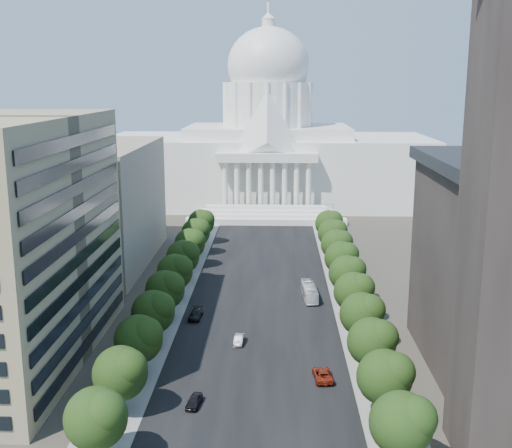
# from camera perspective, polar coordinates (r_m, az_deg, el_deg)

# --- Properties ---
(road_asphalt) EXTENTS (30.00, 260.00, 0.01)m
(road_asphalt) POSITION_cam_1_polar(r_m,az_deg,el_deg) (153.33, 0.55, -4.59)
(road_asphalt) COLOR black
(road_asphalt) RESTS_ON ground
(sidewalk_left) EXTENTS (8.00, 260.00, 0.02)m
(sidewalk_left) POSITION_cam_1_polar(r_m,az_deg,el_deg) (154.89, -6.51, -4.50)
(sidewalk_left) COLOR gray
(sidewalk_left) RESTS_ON ground
(sidewalk_right) EXTENTS (8.00, 260.00, 0.02)m
(sidewalk_right) POSITION_cam_1_polar(r_m,az_deg,el_deg) (154.11, 7.66, -4.62)
(sidewalk_right) COLOR gray
(sidewalk_right) RESTS_ON ground
(capitol) EXTENTS (120.00, 56.00, 73.00)m
(capitol) POSITION_cam_1_polar(r_m,az_deg,el_deg) (242.71, 1.07, 6.59)
(capitol) COLOR white
(capitol) RESTS_ON ground
(office_block_left_far) EXTENTS (38.00, 52.00, 30.00)m
(office_block_left_far) POSITION_cam_1_polar(r_m,az_deg,el_deg) (167.39, -16.02, 1.67)
(office_block_left_far) COLOR gray
(office_block_left_far) RESTS_ON ground
(tree_l_a) EXTENTS (7.79, 7.60, 9.97)m
(tree_l_a) POSITION_cam_1_polar(r_m,az_deg,el_deg) (81.23, -13.86, -16.31)
(tree_l_a) COLOR #33261C
(tree_l_a) RESTS_ON ground
(tree_l_b) EXTENTS (7.79, 7.60, 9.97)m
(tree_l_b) POSITION_cam_1_polar(r_m,az_deg,el_deg) (91.55, -11.82, -12.76)
(tree_l_b) COLOR #33261C
(tree_l_b) RESTS_ON ground
(tree_l_c) EXTENTS (7.79, 7.60, 9.97)m
(tree_l_c) POSITION_cam_1_polar(r_m,az_deg,el_deg) (102.24, -10.24, -9.92)
(tree_l_c) COLOR #33261C
(tree_l_c) RESTS_ON ground
(tree_l_d) EXTENTS (7.79, 7.60, 9.97)m
(tree_l_d) POSITION_cam_1_polar(r_m,az_deg,el_deg) (113.19, -8.99, -7.62)
(tree_l_d) COLOR #33261C
(tree_l_d) RESTS_ON ground
(tree_l_e) EXTENTS (7.79, 7.60, 9.97)m
(tree_l_e) POSITION_cam_1_polar(r_m,az_deg,el_deg) (124.33, -7.96, -5.73)
(tree_l_e) COLOR #33261C
(tree_l_e) RESTS_ON ground
(tree_l_f) EXTENTS (7.79, 7.60, 9.97)m
(tree_l_f) POSITION_cam_1_polar(r_m,az_deg,el_deg) (135.62, -7.12, -4.14)
(tree_l_f) COLOR #33261C
(tree_l_f) RESTS_ON ground
(tree_l_g) EXTENTS (7.79, 7.60, 9.97)m
(tree_l_g) POSITION_cam_1_polar(r_m,az_deg,el_deg) (147.03, -6.40, -2.81)
(tree_l_g) COLOR #33261C
(tree_l_g) RESTS_ON ground
(tree_l_h) EXTENTS (7.79, 7.60, 9.97)m
(tree_l_h) POSITION_cam_1_polar(r_m,az_deg,el_deg) (158.52, -5.79, -1.66)
(tree_l_h) COLOR #33261C
(tree_l_h) RESTS_ON ground
(tree_l_i) EXTENTS (7.79, 7.60, 9.97)m
(tree_l_i) POSITION_cam_1_polar(r_m,az_deg,el_deg) (170.08, -5.27, -0.67)
(tree_l_i) COLOR #33261C
(tree_l_i) RESTS_ON ground
(tree_l_j) EXTENTS (7.79, 7.60, 9.97)m
(tree_l_j) POSITION_cam_1_polar(r_m,az_deg,el_deg) (181.70, -4.81, 0.19)
(tree_l_j) COLOR #33261C
(tree_l_j) RESTS_ON ground
(tree_r_a) EXTENTS (7.79, 7.60, 9.97)m
(tree_r_a) POSITION_cam_1_polar(r_m,az_deg,el_deg) (79.95, 13.07, -16.77)
(tree_r_a) COLOR #33261C
(tree_r_a) RESTS_ON ground
(tree_r_b) EXTENTS (7.79, 7.60, 9.97)m
(tree_r_b) POSITION_cam_1_polar(r_m,az_deg,el_deg) (90.42, 11.59, -13.08)
(tree_r_b) COLOR #33261C
(tree_r_b) RESTS_ON ground
(tree_r_c) EXTENTS (7.79, 7.60, 9.97)m
(tree_r_c) POSITION_cam_1_polar(r_m,az_deg,el_deg) (101.22, 10.45, -10.16)
(tree_r_c) COLOR #33261C
(tree_r_c) RESTS_ON ground
(tree_r_d) EXTENTS (7.79, 7.60, 9.97)m
(tree_r_d) POSITION_cam_1_polar(r_m,az_deg,el_deg) (112.27, 9.55, -7.81)
(tree_r_d) COLOR #33261C
(tree_r_d) RESTS_ON ground
(tree_r_e) EXTENTS (7.79, 7.60, 9.97)m
(tree_r_e) POSITION_cam_1_polar(r_m,az_deg,el_deg) (123.50, 8.82, -5.88)
(tree_r_e) COLOR #33261C
(tree_r_e) RESTS_ON ground
(tree_r_f) EXTENTS (7.79, 7.60, 9.97)m
(tree_r_f) POSITION_cam_1_polar(r_m,az_deg,el_deg) (134.86, 8.22, -4.27)
(tree_r_f) COLOR #33261C
(tree_r_f) RESTS_ON ground
(tree_r_g) EXTENTS (7.79, 7.60, 9.97)m
(tree_r_g) POSITION_cam_1_polar(r_m,az_deg,el_deg) (146.33, 7.71, -2.92)
(tree_r_g) COLOR #33261C
(tree_r_g) RESTS_ON ground
(tree_r_h) EXTENTS (7.79, 7.60, 9.97)m
(tree_r_h) POSITION_cam_1_polar(r_m,az_deg,el_deg) (157.87, 7.28, -1.76)
(tree_r_h) COLOR #33261C
(tree_r_h) RESTS_ON ground
(tree_r_i) EXTENTS (7.79, 7.60, 9.97)m
(tree_r_i) POSITION_cam_1_polar(r_m,az_deg,el_deg) (169.47, 6.90, -0.76)
(tree_r_i) COLOR #33261C
(tree_r_i) RESTS_ON ground
(tree_r_j) EXTENTS (7.79, 7.60, 9.97)m
(tree_r_j) POSITION_cam_1_polar(r_m,az_deg,el_deg) (181.13, 6.58, 0.11)
(tree_r_j) COLOR #33261C
(tree_r_j) RESTS_ON ground
(streetlight_a) EXTENTS (2.61, 0.44, 9.00)m
(streetlight_a) POSITION_cam_1_polar(r_m,az_deg,el_deg) (79.04, 14.48, -17.74)
(streetlight_a) COLOR gray
(streetlight_a) RESTS_ON ground
(streetlight_b) EXTENTS (2.61, 0.44, 9.00)m
(streetlight_b) POSITION_cam_1_polar(r_m,az_deg,el_deg) (100.98, 11.40, -10.65)
(streetlight_b) COLOR gray
(streetlight_b) RESTS_ON ground
(streetlight_c) EXTENTS (2.61, 0.44, 9.00)m
(streetlight_c) POSITION_cam_1_polar(r_m,az_deg,el_deg) (124.08, 9.52, -6.13)
(streetlight_c) COLOR gray
(streetlight_c) RESTS_ON ground
(streetlight_d) EXTENTS (2.61, 0.44, 9.00)m
(streetlight_d) POSITION_cam_1_polar(r_m,az_deg,el_deg) (147.81, 8.26, -3.03)
(streetlight_d) COLOR gray
(streetlight_d) RESTS_ON ground
(streetlight_e) EXTENTS (2.61, 0.44, 9.00)m
(streetlight_e) POSITION_cam_1_polar(r_m,az_deg,el_deg) (171.89, 7.36, -0.80)
(streetlight_e) COLOR gray
(streetlight_e) RESTS_ON ground
(streetlight_f) EXTENTS (2.61, 0.44, 9.00)m
(streetlight_f) POSITION_cam_1_polar(r_m,az_deg,el_deg) (196.20, 6.67, 0.88)
(streetlight_f) COLOR gray
(streetlight_f) RESTS_ON ground
(car_dark_a) EXTENTS (2.37, 4.62, 1.50)m
(car_dark_a) POSITION_cam_1_polar(r_m,az_deg,el_deg) (94.95, -5.52, -15.41)
(car_dark_a) COLOR black
(car_dark_a) RESTS_ON ground
(car_silver) EXTENTS (1.74, 4.47, 1.45)m
(car_silver) POSITION_cam_1_polar(r_m,az_deg,el_deg) (114.75, -1.53, -10.25)
(car_silver) COLOR #9A9CA1
(car_silver) RESTS_ON ground
(car_red) EXTENTS (3.23, 6.13, 1.64)m
(car_red) POSITION_cam_1_polar(r_m,az_deg,el_deg) (102.49, 5.94, -13.17)
(car_red) COLOR maroon
(car_red) RESTS_ON ground
(car_dark_b) EXTENTS (2.66, 5.80, 1.64)m
(car_dark_b) POSITION_cam_1_polar(r_m,az_deg,el_deg) (126.60, -5.38, -8.02)
(car_dark_b) COLOR black
(car_dark_b) RESTS_ON ground
(city_bus) EXTENTS (3.28, 11.14, 3.06)m
(city_bus) POSITION_cam_1_polar(r_m,az_deg,el_deg) (137.56, 4.78, -6.00)
(city_bus) COLOR silver
(city_bus) RESTS_ON ground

